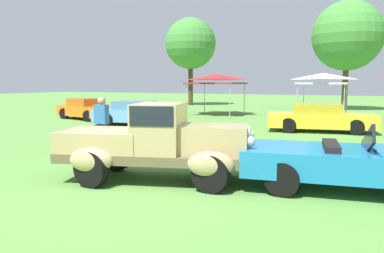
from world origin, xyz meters
TOP-DOWN VIEW (x-y plane):
  - ground_plane at (0.00, 0.00)m, footprint 120.00×120.00m
  - feature_pickup_truck at (0.13, 0.48)m, footprint 4.36×2.68m
  - neighbor_convertible at (4.16, 1.47)m, footprint 4.55×2.33m
  - show_car_orange at (-10.55, 10.55)m, footprint 4.49×2.78m
  - show_car_skyblue at (-6.21, 9.26)m, footprint 4.59×2.58m
  - show_car_yellow at (2.46, 10.51)m, footprint 4.70×2.46m
  - spectator_between_cars at (-3.25, 2.83)m, footprint 0.42×0.27m
  - canopy_tent_left_field at (-4.78, 16.60)m, footprint 3.31×3.31m
  - canopy_tent_center_field at (1.93, 16.69)m, footprint 2.80×2.80m
  - treeline_far_left at (-10.93, 25.61)m, footprint 4.78×4.78m
  - treeline_mid_left at (2.75, 25.10)m, footprint 5.38×5.38m

SIDE VIEW (x-z plane):
  - ground_plane at x=0.00m, z-range 0.00..0.00m
  - neighbor_convertible at x=4.16m, z-range -0.12..1.28m
  - show_car_orange at x=-10.55m, z-range -0.01..1.21m
  - show_car_skyblue at x=-6.21m, z-range -0.01..1.21m
  - show_car_yellow at x=2.46m, z-range -0.01..1.21m
  - feature_pickup_truck at x=0.13m, z-range 0.01..1.71m
  - spectator_between_cars at x=-3.25m, z-range 0.07..1.76m
  - canopy_tent_center_field at x=1.93m, z-range 1.07..3.78m
  - canopy_tent_left_field at x=-4.78m, z-range 1.07..3.78m
  - treeline_mid_left at x=2.75m, z-range 1.51..9.96m
  - treeline_far_left at x=-10.93m, z-range 1.68..9.88m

